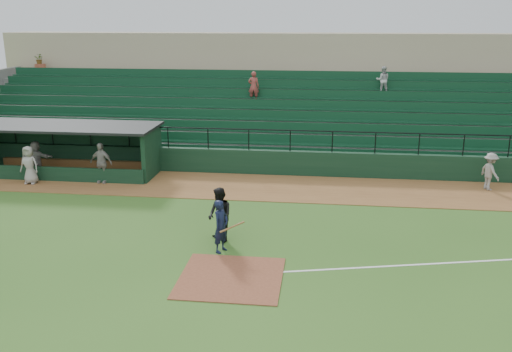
# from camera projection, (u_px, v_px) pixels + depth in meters

# --- Properties ---
(ground) EXTENTS (90.00, 90.00, 0.00)m
(ground) POSITION_uv_depth(u_px,v_px,m) (236.00, 263.00, 17.05)
(ground) COLOR #325B1D
(ground) RESTS_ON ground
(warning_track) EXTENTS (40.00, 4.00, 0.03)m
(warning_track) POSITION_uv_depth(u_px,v_px,m) (264.00, 187.00, 24.68)
(warning_track) COLOR brown
(warning_track) RESTS_ON ground
(home_plate_dirt) EXTENTS (3.00, 3.00, 0.03)m
(home_plate_dirt) POSITION_uv_depth(u_px,v_px,m) (231.00, 278.00, 16.10)
(home_plate_dirt) COLOR brown
(home_plate_dirt) RESTS_ON ground
(foul_line) EXTENTS (17.49, 4.44, 0.01)m
(foul_line) POSITION_uv_depth(u_px,v_px,m) (493.00, 260.00, 17.25)
(foul_line) COLOR white
(foul_line) RESTS_ON ground
(stadium_structure) EXTENTS (38.00, 13.08, 6.40)m
(stadium_structure) POSITION_uv_depth(u_px,v_px,m) (280.00, 107.00, 32.10)
(stadium_structure) COLOR black
(stadium_structure) RESTS_ON ground
(dugout) EXTENTS (8.90, 3.20, 2.42)m
(dugout) POSITION_uv_depth(u_px,v_px,m) (71.00, 145.00, 26.95)
(dugout) COLOR black
(dugout) RESTS_ON ground
(batter_at_plate) EXTENTS (1.12, 0.75, 1.75)m
(batter_at_plate) POSITION_uv_depth(u_px,v_px,m) (221.00, 226.00, 17.70)
(batter_at_plate) COLOR black
(batter_at_plate) RESTS_ON ground
(umpire) EXTENTS (1.13, 1.16, 1.89)m
(umpire) POSITION_uv_depth(u_px,v_px,m) (220.00, 215.00, 18.50)
(umpire) COLOR black
(umpire) RESTS_ON ground
(runner) EXTENTS (0.99, 1.23, 1.66)m
(runner) POSITION_uv_depth(u_px,v_px,m) (490.00, 171.00, 24.07)
(runner) COLOR gray
(runner) RESTS_ON warning_track
(dugout_player_a) EXTENTS (1.15, 0.61, 1.87)m
(dugout_player_a) POSITION_uv_depth(u_px,v_px,m) (101.00, 163.00, 25.07)
(dugout_player_a) COLOR gray
(dugout_player_a) RESTS_ON warning_track
(dugout_player_b) EXTENTS (0.88, 0.59, 1.75)m
(dugout_player_b) POSITION_uv_depth(u_px,v_px,m) (29.00, 165.00, 24.96)
(dugout_player_b) COLOR #9F9B95
(dugout_player_b) RESTS_ON warning_track
(dugout_player_c) EXTENTS (1.59, 0.66, 1.67)m
(dugout_player_c) POSITION_uv_depth(u_px,v_px,m) (37.00, 158.00, 26.36)
(dugout_player_c) COLOR gray
(dugout_player_c) RESTS_ON warning_track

